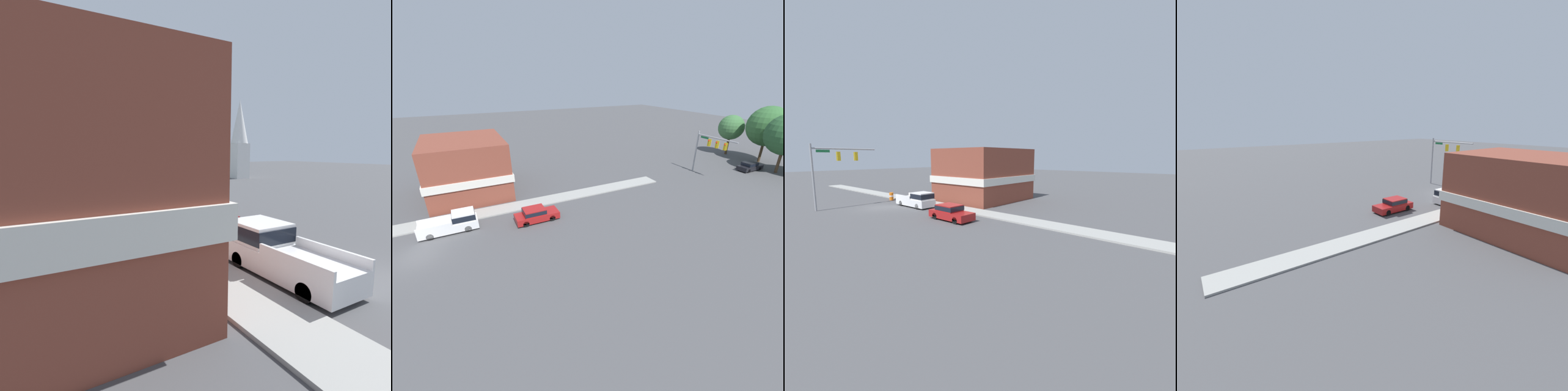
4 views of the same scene
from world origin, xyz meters
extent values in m
plane|color=#4C4C4F|center=(0.00, 0.00, 0.00)|extent=(200.00, 200.00, 0.00)
cube|color=#9E9E99|center=(-5.70, 0.00, 0.07)|extent=(2.40, 60.00, 0.14)
cylinder|color=gray|center=(5.71, -3.39, 3.73)|extent=(0.22, 0.22, 7.46)
cylinder|color=gray|center=(2.11, -3.39, 6.96)|extent=(7.19, 0.18, 0.18)
cube|color=gold|center=(2.91, -3.39, 6.10)|extent=(0.36, 0.36, 1.05)
sphere|color=yellow|center=(2.91, -3.59, 6.41)|extent=(0.22, 0.22, 0.22)
cube|color=gold|center=(0.91, -3.39, 6.10)|extent=(0.36, 0.36, 1.05)
sphere|color=yellow|center=(0.91, -3.59, 6.41)|extent=(0.22, 0.22, 0.22)
cube|color=#196B38|center=(4.51, -3.39, 6.67)|extent=(1.40, 0.04, 0.30)
cylinder|color=black|center=(-2.35, 12.56, 0.33)|extent=(0.22, 0.66, 0.66)
cylinder|color=black|center=(-0.68, 12.56, 0.33)|extent=(0.22, 0.66, 0.66)
cylinder|color=black|center=(-2.35, 9.71, 0.33)|extent=(0.22, 0.66, 0.66)
cylinder|color=black|center=(-0.68, 9.71, 0.33)|extent=(0.22, 0.66, 0.66)
cube|color=maroon|center=(-1.51, 11.14, 0.53)|extent=(1.89, 4.58, 0.70)
cube|color=maroon|center=(-1.51, 10.86, 1.18)|extent=(1.74, 2.20, 0.60)
cube|color=black|center=(-1.51, 10.86, 1.18)|extent=(1.76, 2.29, 0.42)
cylinder|color=black|center=(-4.19, 4.30, 0.33)|extent=(0.22, 0.66, 0.66)
cylinder|color=black|center=(-2.41, 4.30, 0.33)|extent=(0.22, 0.66, 0.66)
cylinder|color=black|center=(-4.19, 0.93, 0.33)|extent=(0.22, 0.66, 0.66)
cylinder|color=black|center=(-2.41, 0.93, 0.33)|extent=(0.22, 0.66, 0.66)
cube|color=white|center=(-3.30, 2.61, 0.61)|extent=(2.00, 5.44, 0.85)
cube|color=white|center=(-3.30, 4.10, 1.44)|extent=(1.90, 2.07, 0.83)
cube|color=black|center=(-3.30, 4.10, 1.44)|extent=(1.92, 2.15, 0.58)
cube|color=white|center=(-4.24, 1.43, 1.21)|extent=(0.12, 3.07, 0.35)
cube|color=white|center=(-2.36, 1.43, 1.21)|extent=(0.12, 3.07, 0.35)
cylinder|color=orange|center=(-3.90, -4.00, 0.53)|extent=(0.55, 0.55, 1.07)
cylinder|color=white|center=(-3.90, -4.00, 0.59)|extent=(0.57, 0.57, 0.19)
cube|color=brown|center=(-12.98, 5.38, 3.56)|extent=(11.16, 9.50, 7.12)
cube|color=silver|center=(-12.98, 5.38, 3.05)|extent=(11.46, 9.80, 0.90)
camera|label=1|loc=(-11.67, -5.18, 4.73)|focal=28.00mm
camera|label=2|loc=(22.98, 5.00, 14.20)|focal=24.00mm
camera|label=3|loc=(14.98, 29.44, 5.97)|focal=24.00mm
camera|label=4|loc=(-23.04, 29.83, 9.73)|focal=24.00mm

